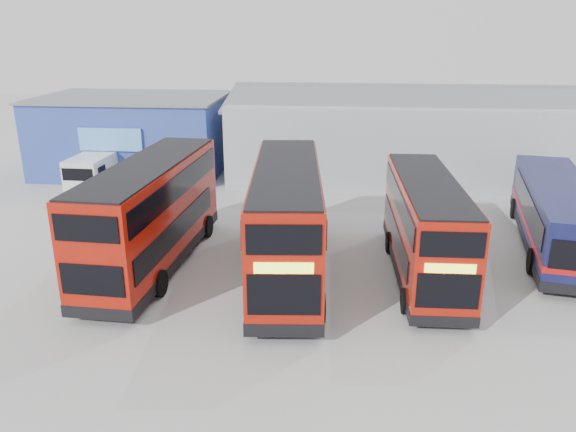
% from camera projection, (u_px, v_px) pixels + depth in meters
% --- Properties ---
extents(ground_plane, '(120.00, 120.00, 0.00)m').
position_uv_depth(ground_plane, '(335.00, 299.00, 20.96)').
color(ground_plane, gray).
rests_on(ground_plane, ground).
extents(office_block, '(12.30, 8.32, 5.12)m').
position_uv_depth(office_block, '(134.00, 134.00, 38.30)').
color(office_block, navy).
rests_on(office_block, ground).
extents(maintenance_shed, '(30.50, 12.00, 5.89)m').
position_uv_depth(maintenance_shed, '(458.00, 134.00, 38.21)').
color(maintenance_shed, '#9CA2AA').
rests_on(maintenance_shed, ground).
extents(double_decker_left, '(3.16, 10.70, 4.47)m').
position_uv_depth(double_decker_left, '(152.00, 216.00, 23.13)').
color(double_decker_left, '#9A1408').
rests_on(double_decker_left, ground).
extents(double_decker_centre, '(3.44, 10.90, 4.54)m').
position_uv_depth(double_decker_centre, '(287.00, 223.00, 22.20)').
color(double_decker_centre, '#9A1408').
rests_on(double_decker_centre, ground).
extents(double_decker_right, '(2.60, 9.53, 4.00)m').
position_uv_depth(double_decker_right, '(425.00, 229.00, 22.32)').
color(double_decker_right, '#9A1408').
rests_on(double_decker_right, ground).
extents(single_decker_blue, '(4.52, 11.54, 3.06)m').
position_uv_depth(single_decker_blue, '(556.00, 217.00, 25.21)').
color(single_decker_blue, '#0E1640').
rests_on(single_decker_blue, ground).
extents(panel_van, '(2.33, 5.20, 2.24)m').
position_uv_depth(panel_van, '(98.00, 169.00, 34.42)').
color(panel_van, silver).
rests_on(panel_van, ground).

